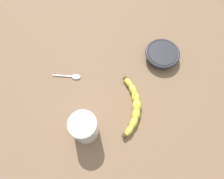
{
  "coord_description": "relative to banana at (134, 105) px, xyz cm",
  "views": [
    {
      "loc": [
        -5.67,
        -23.93,
        75.57
      ],
      "look_at": [
        -2.51,
        6.17,
        5.0
      ],
      "focal_mm": 33.01,
      "sensor_mm": 36.0,
      "label": 1
    }
  ],
  "objects": [
    {
      "name": "smoothie_glass",
      "position": [
        -17.83,
        -7.24,
        3.85
      ],
      "size": [
        9.05,
        9.05,
        11.26
      ],
      "color": "silver",
      "rests_on": "wooden_tabletop"
    },
    {
      "name": "ceramic_bowl",
      "position": [
        14.39,
        19.84,
        0.71
      ],
      "size": [
        13.77,
        13.77,
        3.83
      ],
      "color": "#2D2D33",
      "rests_on": "wooden_tabletop"
    },
    {
      "name": "wooden_tabletop",
      "position": [
        -4.68,
        0.75,
        -3.11
      ],
      "size": [
        120.0,
        120.0,
        3.0
      ],
      "primitive_type": "cube",
      "color": "#806145",
      "rests_on": "ground"
    },
    {
      "name": "banana",
      "position": [
        0.0,
        0.0,
        0.0
      ],
      "size": [
        8.33,
        23.41,
        3.22
      ],
      "rotation": [
        0.0,
        0.0,
        1.45
      ],
      "color": "yellow",
      "rests_on": "wooden_tabletop"
    },
    {
      "name": "teaspoon",
      "position": [
        -21.25,
        14.61,
        -1.21
      ],
      "size": [
        11.27,
        3.58,
        0.8
      ],
      "rotation": [
        0.0,
        0.0,
        6.09
      ],
      "color": "silver",
      "rests_on": "wooden_tabletop"
    }
  ]
}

